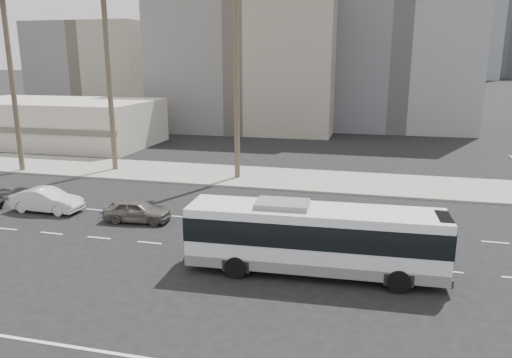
% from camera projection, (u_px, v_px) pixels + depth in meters
% --- Properties ---
extents(ground, '(700.00, 700.00, 0.00)m').
position_uv_depth(ground, '(258.00, 253.00, 24.48)').
color(ground, black).
rests_on(ground, ground).
extents(sidewalk_north, '(120.00, 7.00, 0.15)m').
position_uv_depth(sidewalk_north, '(303.00, 180.00, 39.06)').
color(sidewalk_north, gray).
rests_on(sidewalk_north, ground).
extents(commercial_low, '(22.00, 12.16, 5.00)m').
position_uv_depth(commercial_low, '(57.00, 122.00, 55.34)').
color(commercial_low, beige).
rests_on(commercial_low, ground).
extents(midrise_beige_west, '(24.00, 18.00, 18.00)m').
position_uv_depth(midrise_beige_west, '(251.00, 63.00, 67.49)').
color(midrise_beige_west, gray).
rests_on(midrise_beige_west, ground).
extents(midrise_gray_center, '(20.00, 20.00, 26.00)m').
position_uv_depth(midrise_gray_center, '(400.00, 34.00, 68.46)').
color(midrise_gray_center, slate).
rests_on(midrise_gray_center, ground).
extents(midrise_beige_far, '(18.00, 16.00, 15.00)m').
position_uv_depth(midrise_beige_far, '(104.00, 72.00, 78.61)').
color(midrise_beige_far, gray).
rests_on(midrise_beige_far, ground).
extents(civic_tower, '(42.00, 42.00, 129.00)m').
position_uv_depth(civic_tower, '(368.00, 1.00, 251.06)').
color(civic_tower, silver).
rests_on(civic_tower, ground).
extents(highrise_right, '(26.00, 26.00, 70.00)m').
position_uv_depth(highrise_right, '(471.00, 2.00, 222.21)').
color(highrise_right, slate).
rests_on(highrise_right, ground).
extents(highrise_far, '(22.00, 22.00, 60.00)m').
position_uv_depth(highrise_far, '(512.00, 17.00, 245.85)').
color(highrise_far, slate).
rests_on(highrise_far, ground).
extents(city_bus, '(11.66, 3.06, 3.32)m').
position_uv_depth(city_bus, '(314.00, 237.00, 21.88)').
color(city_bus, silver).
rests_on(city_bus, ground).
extents(car_a, '(1.98, 4.15, 1.37)m').
position_uv_depth(car_a, '(137.00, 211.00, 29.11)').
color(car_a, '#625C55').
rests_on(car_a, ground).
extents(car_b, '(1.65, 4.59, 1.51)m').
position_uv_depth(car_b, '(47.00, 200.00, 31.03)').
color(car_b, silver).
rests_on(car_b, ground).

